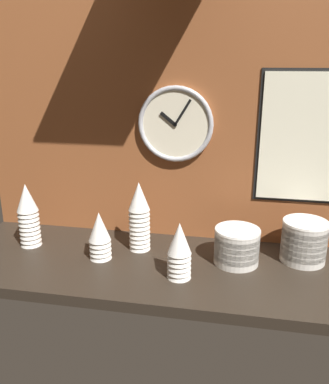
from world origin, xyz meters
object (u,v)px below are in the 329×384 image
wall_clock (175,124)px  cup_stack_far_left (28,215)px  bowl_stack_far_right (304,240)px  menu_board (310,138)px  bowl_stack_right (237,245)px  cup_stack_center_left (100,236)px  cup_stack_center (139,216)px  cup_stack_center_right (179,251)px

wall_clock → cup_stack_far_left: bearing=-161.6°
bowl_stack_far_right → menu_board: menu_board is taller
bowl_stack_right → menu_board: bearing=38.1°
cup_stack_far_left → bowl_stack_right: bearing=0.1°
cup_stack_center_left → wall_clock: bearing=44.9°
cup_stack_center → wall_clock: wall_clock is taller
bowl_stack_far_right → cup_stack_center_right: bearing=-154.5°
cup_stack_center_left → cup_stack_center: (0.13, 0.11, 0.05)m
cup_stack_center_left → bowl_stack_right: (0.51, 0.06, -0.02)m
cup_stack_center_right → bowl_stack_right: 0.24m
bowl_stack_right → wall_clock: (-0.26, 0.19, 0.41)m
cup_stack_center_left → menu_board: menu_board is taller
cup_stack_center → menu_board: 0.71m
bowl_stack_far_right → menu_board: size_ratio=0.33×
bowl_stack_right → wall_clock: size_ratio=0.56×
cup_stack_center_right → wall_clock: wall_clock is taller
bowl_stack_right → cup_stack_center_left: bearing=-173.3°
cup_stack_center_right → cup_stack_far_left: 0.65m
wall_clock → bowl_stack_far_right: bearing=-13.5°
cup_stack_far_left → cup_stack_center_left: bearing=-10.3°
cup_stack_center_right → cup_stack_far_left: cup_stack_far_left is taller
cup_stack_center → bowl_stack_far_right: cup_stack_center is taller
cup_stack_far_left → bowl_stack_far_right: (1.07, 0.07, -0.05)m
cup_stack_center → bowl_stack_right: (0.38, -0.05, -0.07)m
bowl_stack_far_right → bowl_stack_right: 0.25m
bowl_stack_right → cup_stack_center: bearing=173.2°
bowl_stack_right → cup_stack_far_left: bearing=-179.9°
cup_stack_center → wall_clock: size_ratio=0.93×
cup_stack_center_right → bowl_stack_right: cup_stack_center_right is taller
cup_stack_far_left → wall_clock: (0.56, 0.19, 0.35)m
cup_stack_center → menu_board: size_ratio=0.55×
cup_stack_center_left → bowl_stack_far_right: (0.76, 0.12, -0.01)m
cup_stack_center_right → bowl_stack_right: size_ratio=1.22×
cup_stack_center_left → cup_stack_far_left: bearing=169.7°
bowl_stack_right → cup_stack_center_right: bearing=-143.0°
cup_stack_center_right → bowl_stack_far_right: bearing=25.5°
cup_stack_center_right → menu_board: size_ratio=0.40×
cup_stack_center_right → cup_stack_center: 0.27m
cup_stack_center_left → cup_stack_far_left: 0.33m
cup_stack_far_left → wall_clock: 0.69m
cup_stack_center_right → cup_stack_far_left: bearing=167.2°
cup_stack_center → wall_clock: 0.39m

